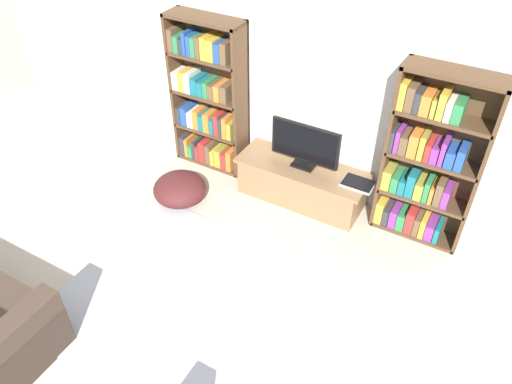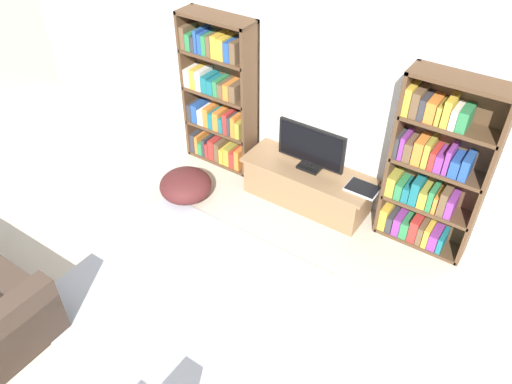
# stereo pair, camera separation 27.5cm
# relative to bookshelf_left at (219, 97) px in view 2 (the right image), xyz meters

# --- Properties ---
(wall_back) EXTENTS (8.80, 0.06, 2.60)m
(wall_back) POSITION_rel_bookshelf_left_xyz_m (1.17, 0.18, 0.45)
(wall_back) COLOR silver
(wall_back) RESTS_ON ground_plane
(bookshelf_left) EXTENTS (0.87, 0.30, 1.78)m
(bookshelf_left) POSITION_rel_bookshelf_left_xyz_m (0.00, 0.00, 0.00)
(bookshelf_left) COLOR #513823
(bookshelf_left) RESTS_ON ground_plane
(bookshelf_right) EXTENTS (0.87, 0.30, 1.78)m
(bookshelf_right) POSITION_rel_bookshelf_left_xyz_m (2.46, 0.00, -0.01)
(bookshelf_right) COLOR #513823
(bookshelf_right) RESTS_ON ground_plane
(tv_stand) EXTENTS (1.42, 0.51, 0.44)m
(tv_stand) POSITION_rel_bookshelf_left_xyz_m (1.26, -0.14, -0.62)
(tv_stand) COLOR #8E6B47
(tv_stand) RESTS_ON ground_plane
(television) EXTENTS (0.75, 0.16, 0.50)m
(television) POSITION_rel_bookshelf_left_xyz_m (1.26, -0.12, -0.14)
(television) COLOR black
(television) RESTS_ON tv_stand
(laptop) EXTENTS (0.32, 0.23, 0.03)m
(laptop) POSITION_rel_bookshelf_left_xyz_m (1.88, -0.13, -0.39)
(laptop) COLOR silver
(laptop) RESTS_ON tv_stand
(area_rug) EXTENTS (2.11, 1.98, 0.02)m
(area_rug) POSITION_rel_bookshelf_left_xyz_m (0.99, -1.92, -0.84)
(area_rug) COLOR #B2B7C1
(area_rug) RESTS_ON ground_plane
(beanbag_ottoman) EXTENTS (0.57, 0.57, 0.32)m
(beanbag_ottoman) POSITION_rel_bookshelf_left_xyz_m (0.12, -0.82, -0.69)
(beanbag_ottoman) COLOR #4C1E1E
(beanbag_ottoman) RESTS_ON ground_plane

